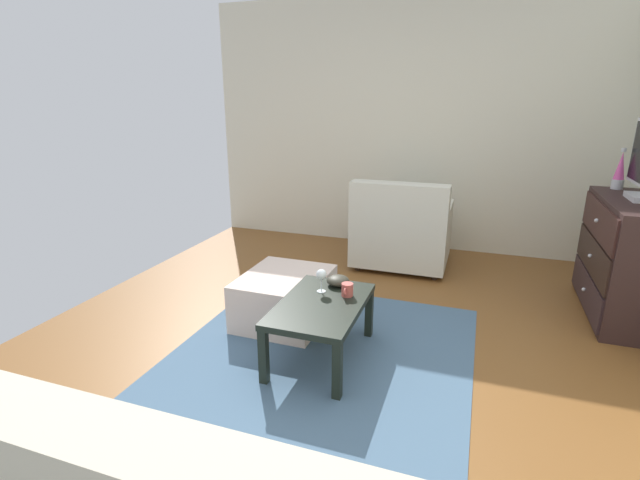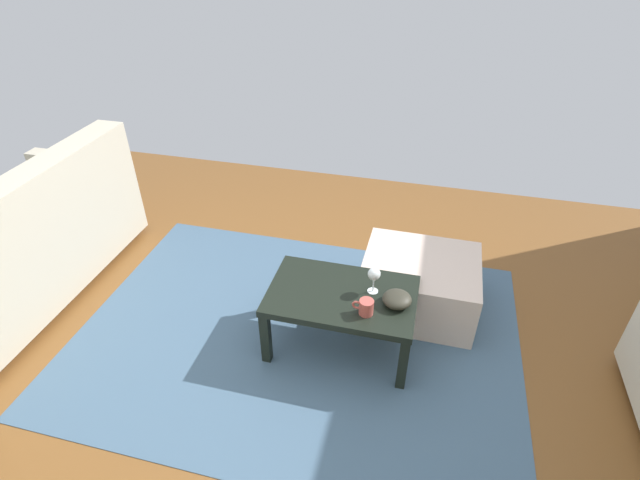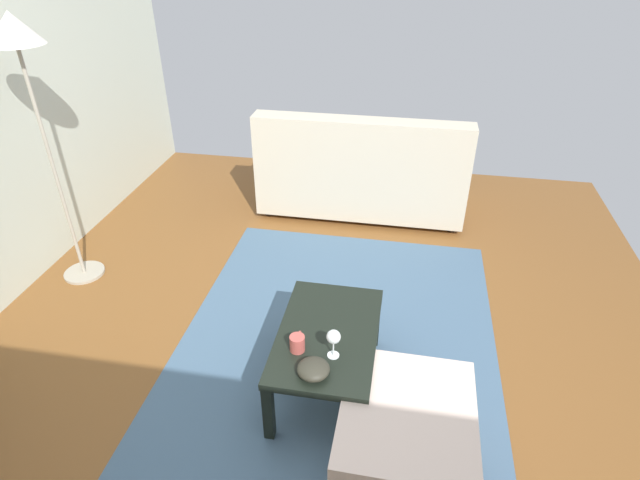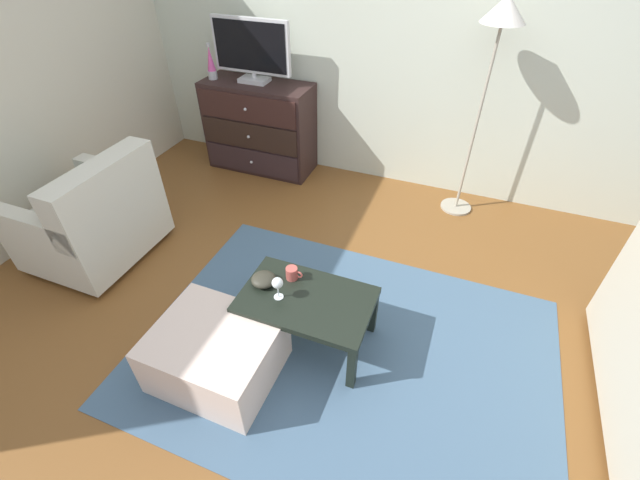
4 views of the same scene
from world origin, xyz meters
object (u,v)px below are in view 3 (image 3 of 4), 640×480
object	(u,v)px
wine_glass	(334,338)
bowl_decorative	(313,369)
standing_lamp	(21,58)
coffee_table	(328,340)
ottoman	(405,437)
couch_large	(363,172)
mug	(297,343)

from	to	relation	value
wine_glass	bowl_decorative	distance (m)	0.18
wine_glass	standing_lamp	xyz separation A→B (m)	(0.89, 1.97, 1.02)
coffee_table	ottoman	world-z (taller)	coffee_table
wine_glass	ottoman	xyz separation A→B (m)	(-0.25, -0.37, -0.32)
wine_glass	bowl_decorative	xyz separation A→B (m)	(-0.14, 0.07, -0.08)
couch_large	standing_lamp	bearing A→B (deg)	126.19
coffee_table	wine_glass	xyz separation A→B (m)	(-0.16, -0.05, 0.17)
coffee_table	mug	distance (m)	0.22
mug	ottoman	distance (m)	0.66
coffee_table	mug	bearing A→B (deg)	139.95
coffee_table	standing_lamp	xyz separation A→B (m)	(0.73, 1.92, 1.19)
coffee_table	couch_large	size ratio (longest dim) A/B	0.47
ottoman	standing_lamp	distance (m)	2.93
wine_glass	standing_lamp	size ratio (longest dim) A/B	0.09
wine_glass	couch_large	xyz separation A→B (m)	(2.26, 0.10, -0.16)
mug	wine_glass	bearing A→B (deg)	-93.37
wine_glass	mug	distance (m)	0.20
standing_lamp	mug	bearing A→B (deg)	-116.07
mug	ottoman	xyz separation A→B (m)	(-0.26, -0.56, -0.25)
mug	bowl_decorative	distance (m)	0.18
wine_glass	bowl_decorative	world-z (taller)	wine_glass
couch_large	wine_glass	bearing A→B (deg)	-177.48
bowl_decorative	couch_large	size ratio (longest dim) A/B	0.09
mug	bowl_decorative	bearing A→B (deg)	-143.80
mug	standing_lamp	xyz separation A→B (m)	(0.88, 1.79, 1.09)
bowl_decorative	couch_large	xyz separation A→B (m)	(2.40, 0.03, -0.08)
coffee_table	bowl_decorative	world-z (taller)	bowl_decorative
bowl_decorative	couch_large	bearing A→B (deg)	0.67
wine_glass	standing_lamp	bearing A→B (deg)	65.78
standing_lamp	couch_large	bearing A→B (deg)	-53.81
mug	standing_lamp	bearing A→B (deg)	63.93
bowl_decorative	couch_large	world-z (taller)	couch_large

